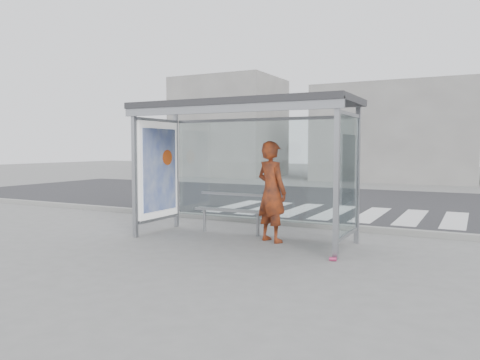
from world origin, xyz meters
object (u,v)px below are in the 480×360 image
bench (231,210)px  soda_can (333,259)px  bus_shelter (227,136)px  person (272,192)px

bench → soda_can: 2.88m
bus_shelter → person: bus_shelter is taller
bus_shelter → person: bearing=4.2°
bus_shelter → bench: (-0.14, 0.44, -1.49)m
bus_shelter → bench: 1.56m
person → bus_shelter: bearing=27.6°
soda_can → person: bearing=146.6°
person → bench: bearing=4.0°
person → soda_can: person is taller
bus_shelter → soda_can: size_ratio=37.20×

